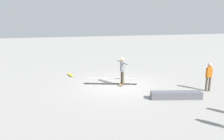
{
  "coord_description": "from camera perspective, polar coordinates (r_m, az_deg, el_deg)",
  "views": [
    {
      "loc": [
        3.22,
        13.07,
        4.23
      ],
      "look_at": [
        0.39,
        0.1,
        1.0
      ],
      "focal_mm": 37.91,
      "sensor_mm": 36.0,
      "label": 1
    }
  ],
  "objects": [
    {
      "name": "ground_plane",
      "position": [
        14.11,
        1.48,
        -3.77
      ],
      "size": [
        60.0,
        60.0,
        0.0
      ],
      "primitive_type": "plane",
      "color": "gray"
    },
    {
      "name": "bystander_orange_shirt",
      "position": [
        13.95,
        22.33,
        -1.19
      ],
      "size": [
        0.35,
        0.26,
        1.59
      ],
      "rotation": [
        0.0,
        0.0,
        5.84
      ],
      "color": "brown",
      "rests_on": "ground_plane"
    },
    {
      "name": "skate_ledge",
      "position": [
        12.38,
        15.22,
        -5.89
      ],
      "size": [
        2.6,
        0.92,
        0.37
      ],
      "primitive_type": "cube",
      "rotation": [
        0.0,
        0.0,
        -0.19
      ],
      "color": "#595960",
      "rests_on": "ground_plane"
    },
    {
      "name": "grind_rail",
      "position": [
        14.36,
        -0.43,
        -2.8
      ],
      "size": [
        3.17,
        1.03,
        0.37
      ],
      "rotation": [
        0.0,
        0.0,
        -0.25
      ],
      "color": "black",
      "rests_on": "ground_plane"
    },
    {
      "name": "loose_skateboard_yellow",
      "position": [
        16.52,
        -9.98,
        -1.11
      ],
      "size": [
        0.41,
        0.82,
        0.09
      ],
      "rotation": [
        0.0,
        0.0,
        4.98
      ],
      "color": "yellow",
      "rests_on": "ground_plane"
    },
    {
      "name": "skater_main",
      "position": [
        13.91,
        2.52,
        0.21
      ],
      "size": [
        0.32,
        1.37,
        1.71
      ],
      "rotation": [
        0.0,
        0.0,
        1.75
      ],
      "color": "brown",
      "rests_on": "ground_plane"
    },
    {
      "name": "skateboard_main",
      "position": [
        14.27,
        2.49,
        -3.28
      ],
      "size": [
        0.59,
        0.78,
        0.09
      ],
      "rotation": [
        0.0,
        0.0,
        4.16
      ],
      "color": "tan",
      "rests_on": "ground_plane"
    }
  ]
}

